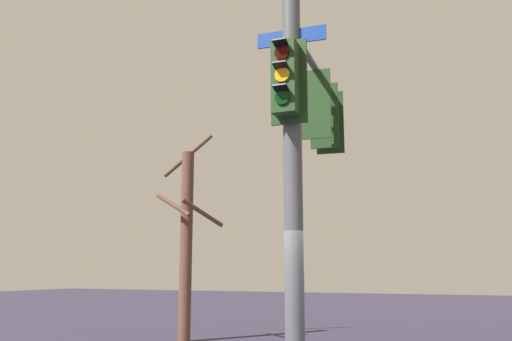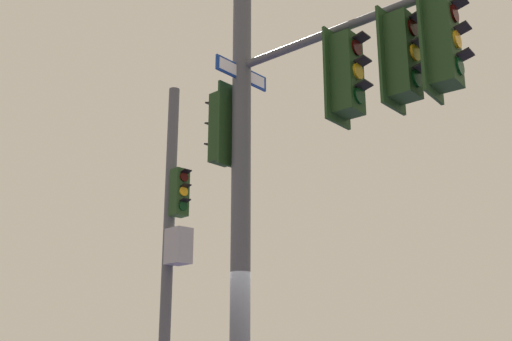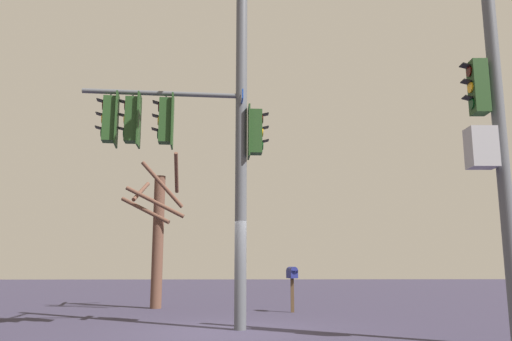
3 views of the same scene
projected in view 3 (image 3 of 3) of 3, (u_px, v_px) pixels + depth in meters
The scene contains 5 objects.
ground_plane at pixel (226, 332), 11.40m from camera, with size 80.00×80.00×0.00m, color #2D293C.
main_signal_pole_assembly at pixel (206, 126), 12.39m from camera, with size 4.54×3.16×8.64m.
secondary_pole_assembly at pixel (493, 135), 10.01m from camera, with size 0.80×0.43×7.65m.
mailbox at pixel (292, 276), 16.18m from camera, with size 0.35×0.49×1.41m.
bare_tree_across_street at pixel (158, 231), 17.75m from camera, with size 2.25×2.08×5.38m.
Camera 3 is at (0.40, -11.88, 1.49)m, focal length 35.74 mm.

